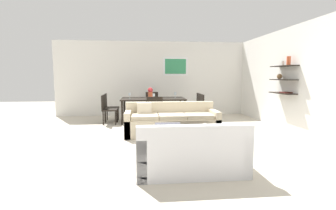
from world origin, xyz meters
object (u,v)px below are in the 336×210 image
Objects in this scene: loveseat_white at (190,153)px; dining_chair_foot at (155,110)px; dining_chair_left_far at (109,106)px; centerpiece_vase at (150,93)px; sofa_beige at (171,123)px; decorative_bowl at (200,127)px; wine_glass_left_near at (130,95)px; candle_jar at (205,125)px; dining_chair_right_near at (198,106)px; dining_chair_left_near at (107,107)px; wine_glass_foot at (154,95)px; dining_chair_right_far at (195,105)px; wine_glass_right_far at (175,94)px; coffee_table at (196,138)px; dining_chair_head at (152,103)px; dining_table at (153,100)px.

dining_chair_foot is at bearing 96.57° from loveseat_white.
centerpiece_vase is at bearing -10.09° from dining_chair_left_far.
sofa_beige is 1.24m from decorative_bowl.
wine_glass_left_near is 0.65m from centerpiece_vase.
wine_glass_left_near is at bearing 105.06° from loveseat_white.
candle_jar is 0.10× the size of dining_chair_right_near.
wine_glass_foot is (1.40, -0.22, 0.37)m from dining_chair_left_near.
sofa_beige is at bearing -117.21° from dining_chair_right_far.
sofa_beige is 1.94m from centerpiece_vase.
coffee_table is at bearing -89.52° from wine_glass_right_far.
coffee_table is at bearing -62.78° from wine_glass_left_near.
decorative_bowl is at bearing -67.17° from dining_chair_foot.
dining_chair_left_near is (0.00, -0.47, 0.00)m from dining_chair_left_far.
wine_glass_left_near reaches higher than loveseat_white.
decorative_bowl is at bearing -67.71° from sofa_beige.
coffee_table is 4.00m from dining_chair_head.
centerpiece_vase is (-0.45, 1.77, 0.64)m from sofa_beige.
coffee_table is 3.19m from centerpiece_vase.
decorative_bowl is at bearing -101.82° from dining_chair_right_near.
loveseat_white is at bearing -84.85° from dining_table.
dining_chair_foot is 1.14m from wine_glass_left_near.
wine_glass_right_far is (0.72, -0.80, 0.37)m from dining_chair_head.
dining_chair_left_near is at bearing -140.47° from dining_chair_head.
dining_chair_right_far is at bearing 79.89° from decorative_bowl.
dining_chair_foot reaches higher than coffee_table.
decorative_bowl is 0.36× the size of dining_chair_foot.
dining_table is 0.94m from dining_chair_foot.
coffee_table is 3.51m from dining_chair_left_near.
candle_jar is 3.52m from dining_chair_left_near.
wine_glass_right_far is at bearing -2.82° from dining_chair_left_far.
candle_jar is 3.03m from wine_glass_right_far.
dining_chair_right_near is 2.80m from dining_chair_left_near.
wine_glass_left_near reaches higher than dining_chair_right_near.
dining_table reaches higher than coffee_table.
wine_glass_right_far is at bearing -47.75° from dining_chair_head.
wine_glass_foot is (-0.84, 2.46, 0.46)m from decorative_bowl.
coffee_table is 1.23× the size of dining_chair_left_far.
sofa_beige is at bearing -48.54° from dining_chair_left_far.
loveseat_white is 4.41m from wine_glass_right_far.
sofa_beige is at bearing -66.44° from dining_chair_foot.
loveseat_white is at bearing -112.47° from candle_jar.
wine_glass_foot is at bearing -153.80° from dining_chair_right_far.
dining_table is at bearing -9.43° from dining_chair_left_far.
dining_chair_left_near is 2.19m from wine_glass_right_far.
coffee_table is at bearing -72.70° from sofa_beige.
dining_chair_right_far is at bearing 39.53° from dining_chair_foot.
loveseat_white is at bearing -74.94° from wine_glass_left_near.
dining_chair_right_far is at bearing 77.12° from loveseat_white.
decorative_bowl is at bearing -100.11° from dining_chair_right_far.
dining_chair_left_near reaches higher than sofa_beige.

